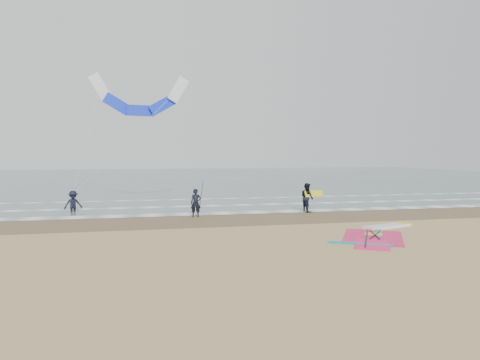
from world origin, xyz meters
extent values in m
plane|color=tan|center=(0.00, 0.00, 0.00)|extent=(120.00, 120.00, 0.00)
cube|color=#47605E|center=(0.00, 48.00, 0.01)|extent=(120.00, 80.00, 0.02)
cube|color=brown|center=(0.00, 6.00, 0.00)|extent=(120.00, 5.00, 0.01)
cube|color=white|center=(0.00, 8.20, 0.03)|extent=(120.00, 1.20, 0.02)
cube|color=white|center=(0.00, 12.00, 0.03)|extent=(120.00, 0.70, 0.02)
cube|color=white|center=(0.00, 16.50, 0.03)|extent=(120.00, 0.50, 0.01)
cube|color=white|center=(4.84, 1.71, 0.06)|extent=(2.74, 1.45, 0.13)
cube|color=yellow|center=(6.01, 2.08, 0.07)|extent=(0.65, 0.76, 0.14)
cube|color=#F41E5F|center=(2.92, -0.42, 0.02)|extent=(3.73, 4.12, 0.04)
cube|color=#F41E5F|center=(2.12, -1.81, 0.02)|extent=(2.07, 2.30, 0.05)
cube|color=#0C8C99|center=(3.98, 0.96, 0.03)|extent=(1.91, 3.07, 0.05)
cube|color=#0C8C99|center=(1.69, -1.59, 0.03)|extent=(2.24, 1.43, 0.05)
cube|color=yellow|center=(3.24, 0.11, 0.03)|extent=(0.97, 0.93, 0.06)
cylinder|color=black|center=(2.49, -0.63, 0.05)|extent=(1.97, 3.35, 0.06)
cylinder|color=black|center=(3.13, -0.21, 0.07)|extent=(1.31, 1.45, 0.04)
cylinder|color=black|center=(3.13, -0.21, 0.07)|extent=(0.63, 1.84, 0.04)
imported|color=black|center=(-3.82, 7.09, 0.80)|extent=(0.63, 0.46, 1.60)
imported|color=black|center=(3.09, 7.77, 0.90)|extent=(0.85, 1.00, 1.80)
imported|color=black|center=(-10.93, 10.70, 0.84)|extent=(1.24, 0.98, 1.68)
cylinder|color=black|center=(-3.52, 7.09, 1.18)|extent=(0.17, 0.86, 1.82)
cube|color=yellow|center=(3.49, 7.67, 1.14)|extent=(1.30, 0.51, 0.39)
cube|color=white|center=(-9.53, 13.53, 8.06)|extent=(1.55, 0.40, 1.95)
cube|color=#1634EF|center=(-8.42, 13.53, 6.95)|extent=(1.94, 0.48, 1.56)
cube|color=#1634EF|center=(-6.91, 13.53, 6.55)|extent=(1.81, 0.46, 0.75)
cube|color=#1634EF|center=(-5.40, 13.53, 6.95)|extent=(1.94, 0.48, 1.56)
cube|color=white|center=(-4.30, 13.53, 8.06)|extent=(1.55, 0.40, 1.95)
cylinder|color=beige|center=(-10.23, 12.12, 4.58)|extent=(1.43, 2.85, 6.96)
cylinder|color=beige|center=(-7.62, 12.12, 4.58)|extent=(6.65, 2.84, 6.96)
camera|label=1|loc=(-6.43, -16.84, 3.56)|focal=32.00mm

